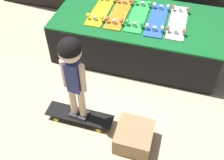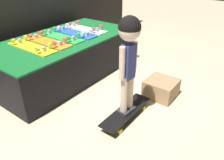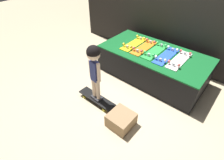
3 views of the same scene
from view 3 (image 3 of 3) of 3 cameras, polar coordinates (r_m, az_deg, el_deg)
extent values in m
plane|color=beige|center=(3.28, 7.09, -3.41)|extent=(16.00, 16.00, 0.00)
cube|color=black|center=(3.82, 20.89, 20.05)|extent=(4.96, 0.10, 2.21)
cube|color=black|center=(3.55, 13.06, 4.88)|extent=(2.01, 1.03, 0.53)
cube|color=#146028|center=(3.41, 13.73, 8.72)|extent=(2.01, 1.03, 0.02)
cube|color=yellow|center=(3.61, 7.24, 11.63)|extent=(0.20, 0.71, 0.01)
cube|color=#B7B7BC|center=(3.77, 9.37, 13.25)|extent=(0.04, 0.04, 0.05)
cylinder|color=yellow|center=(3.72, 10.53, 13.19)|extent=(0.03, 0.05, 0.05)
cylinder|color=yellow|center=(3.80, 8.30, 13.99)|extent=(0.03, 0.05, 0.05)
cube|color=#B7B7BC|center=(3.42, 5.00, 10.79)|extent=(0.04, 0.04, 0.05)
cylinder|color=yellow|center=(3.36, 6.21, 10.71)|extent=(0.03, 0.05, 0.05)
cylinder|color=yellow|center=(3.45, 3.86, 11.61)|extent=(0.03, 0.05, 0.05)
cube|color=orange|center=(3.50, 10.44, 10.36)|extent=(0.20, 0.71, 0.01)
cube|color=#B7B7BC|center=(3.67, 12.49, 12.06)|extent=(0.04, 0.04, 0.05)
cylinder|color=#D84C4C|center=(3.62, 13.72, 11.97)|extent=(0.03, 0.05, 0.05)
cylinder|color=#D84C4C|center=(3.69, 11.39, 12.85)|extent=(0.03, 0.05, 0.05)
cube|color=#B7B7BC|center=(3.30, 8.30, 9.44)|extent=(0.04, 0.04, 0.05)
cylinder|color=#D84C4C|center=(3.25, 9.61, 9.32)|extent=(0.03, 0.05, 0.05)
cylinder|color=#D84C4C|center=(3.33, 7.11, 10.32)|extent=(0.03, 0.05, 0.05)
cube|color=green|center=(3.41, 13.91, 9.06)|extent=(0.20, 0.71, 0.01)
cube|color=#B7B7BC|center=(3.59, 15.85, 10.84)|extent=(0.04, 0.04, 0.05)
cylinder|color=green|center=(3.55, 17.15, 10.72)|extent=(0.03, 0.05, 0.05)
cylinder|color=green|center=(3.61, 14.72, 11.67)|extent=(0.03, 0.05, 0.05)
cube|color=#B7B7BC|center=(3.21, 11.93, 8.06)|extent=(0.04, 0.04, 0.05)
cylinder|color=green|center=(3.17, 13.31, 7.90)|extent=(0.03, 0.05, 0.05)
cylinder|color=green|center=(3.23, 10.68, 8.98)|extent=(0.03, 0.05, 0.05)
cube|color=blue|center=(3.32, 17.31, 7.49)|extent=(0.20, 0.71, 0.01)
cube|color=#B7B7BC|center=(3.50, 19.14, 9.38)|extent=(0.04, 0.04, 0.05)
cylinder|color=white|center=(3.46, 20.50, 9.23)|extent=(0.03, 0.05, 0.05)
cylinder|color=white|center=(3.51, 17.97, 10.25)|extent=(0.03, 0.05, 0.05)
cube|color=#B7B7BC|center=(3.11, 15.49, 6.37)|extent=(0.04, 0.04, 0.05)
cylinder|color=white|center=(3.07, 16.96, 6.18)|extent=(0.03, 0.05, 0.05)
cylinder|color=white|center=(3.13, 14.20, 7.35)|extent=(0.03, 0.05, 0.05)
cube|color=white|center=(3.26, 21.08, 6.03)|extent=(0.20, 0.71, 0.01)
cube|color=#B7B7BC|center=(3.45, 22.76, 8.01)|extent=(0.04, 0.04, 0.05)
cylinder|color=#D84C4C|center=(3.42, 24.16, 7.83)|extent=(0.03, 0.05, 0.05)
cylinder|color=#D84C4C|center=(3.46, 21.57, 8.91)|extent=(0.03, 0.05, 0.05)
cube|color=#B7B7BC|center=(3.05, 19.48, 4.80)|extent=(0.04, 0.04, 0.05)
cylinder|color=#D84C4C|center=(3.02, 21.03, 4.57)|extent=(0.03, 0.05, 0.05)
cylinder|color=#D84C4C|center=(3.06, 18.16, 5.81)|extent=(0.03, 0.05, 0.05)
cube|color=black|center=(3.00, -4.99, -5.94)|extent=(0.71, 0.19, 0.01)
cube|color=#B7B7BC|center=(2.91, -1.60, -8.54)|extent=(0.04, 0.04, 0.05)
cylinder|color=yellow|center=(2.97, -0.55, -8.01)|extent=(0.05, 0.03, 0.05)
cylinder|color=yellow|center=(2.89, -2.66, -9.77)|extent=(0.05, 0.03, 0.05)
cube|color=#B7B7BC|center=(3.15, -8.03, -4.37)|extent=(0.04, 0.04, 0.05)
cylinder|color=yellow|center=(3.21, -6.95, -3.96)|extent=(0.05, 0.03, 0.05)
cylinder|color=yellow|center=(3.13, -9.05, -5.46)|extent=(0.05, 0.03, 0.05)
cube|color=#2D2D33|center=(2.96, -4.39, -6.13)|extent=(0.10, 0.13, 0.03)
cylinder|color=beige|center=(2.81, -4.60, -3.09)|extent=(0.07, 0.07, 0.39)
cube|color=#2D2D33|center=(3.01, -5.62, -5.18)|extent=(0.10, 0.13, 0.03)
cylinder|color=beige|center=(2.87, -5.88, -2.15)|extent=(0.07, 0.07, 0.39)
cube|color=navy|center=(2.63, -5.67, 2.91)|extent=(0.13, 0.10, 0.34)
cylinder|color=beige|center=(2.56, -4.38, 2.33)|extent=(0.05, 0.05, 0.31)
cylinder|color=beige|center=(2.68, -6.94, 3.98)|extent=(0.05, 0.05, 0.31)
sphere|color=beige|center=(2.47, -6.10, 8.54)|extent=(0.20, 0.20, 0.20)
sphere|color=black|center=(2.46, -6.14, 9.03)|extent=(0.20, 0.20, 0.20)
cube|color=#A37F56|center=(2.66, 2.99, -12.86)|extent=(0.35, 0.35, 0.21)
camera|label=1|loc=(0.80, -63.68, 31.12)|focal=42.00mm
camera|label=2|loc=(3.25, -42.16, 17.23)|focal=35.00mm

